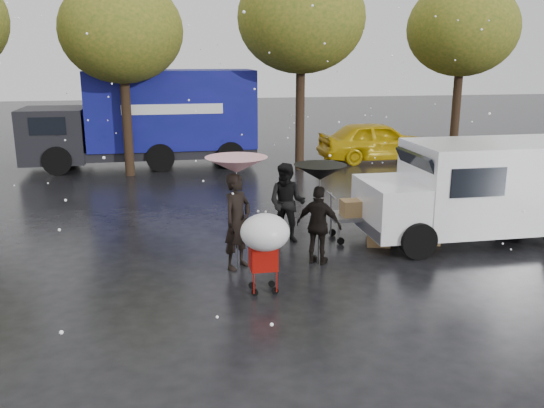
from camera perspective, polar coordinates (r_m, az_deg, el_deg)
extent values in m
plane|color=black|center=(11.08, 2.10, -6.87)|extent=(90.00, 90.00, 0.00)
imported|color=black|center=(11.09, -3.46, -1.73)|extent=(0.81, 0.80, 1.88)
imported|color=black|center=(12.65, 1.50, 0.10)|extent=(1.07, 0.99, 1.77)
imported|color=black|center=(11.37, 4.67, -2.12)|extent=(0.98, 0.85, 1.58)
cylinder|color=#4C4C4C|center=(11.07, -3.46, -1.32)|extent=(0.02, 0.02, 2.04)
cone|color=#CD5463|center=(10.83, -3.55, 3.89)|extent=(1.18, 1.18, 0.30)
sphere|color=#4C4C4C|center=(10.83, -3.55, 4.04)|extent=(0.06, 0.06, 0.06)
cylinder|color=#4C4C4C|center=(11.33, 4.68, -1.45)|extent=(0.02, 0.02, 1.86)
cone|color=black|center=(11.11, 4.78, 3.15)|extent=(1.02, 1.02, 0.30)
sphere|color=#4C4C4C|center=(11.11, 4.78, 3.30)|extent=(0.06, 0.06, 0.06)
cube|color=slate|center=(13.09, 8.97, -1.10)|extent=(1.50, 0.80, 0.08)
cylinder|color=slate|center=(12.79, 5.85, -0.20)|extent=(0.04, 0.04, 0.60)
cube|color=olive|center=(13.23, 10.30, 0.10)|extent=(0.55, 0.45, 0.40)
cube|color=olive|center=(12.84, 7.90, -0.37)|extent=(0.45, 0.40, 0.35)
cube|color=olive|center=(12.91, 10.55, 1.27)|extent=(0.40, 0.35, 0.28)
cube|color=tan|center=(13.08, 9.19, -0.67)|extent=(0.90, 0.55, 0.12)
cylinder|color=black|center=(12.75, 6.82, -3.66)|extent=(0.16, 0.05, 0.16)
cylinder|color=black|center=(13.33, 6.00, -2.82)|extent=(0.16, 0.05, 0.16)
cylinder|color=black|center=(13.15, 11.82, -3.30)|extent=(0.16, 0.05, 0.16)
cylinder|color=black|center=(13.71, 10.81, -2.50)|extent=(0.16, 0.05, 0.16)
cube|color=#AA0F09|center=(10.04, -0.87, -5.22)|extent=(0.47, 0.41, 0.45)
cylinder|color=#AA0F09|center=(9.74, -0.69, -3.54)|extent=(0.42, 0.02, 0.02)
cylinder|color=#4C4C4C|center=(9.76, -0.69, -3.93)|extent=(0.02, 0.02, 0.60)
ellipsoid|color=white|center=(9.70, -0.69, -2.81)|extent=(0.84, 0.84, 0.63)
cylinder|color=black|center=(10.08, -1.72, -8.74)|extent=(0.12, 0.04, 0.12)
cylinder|color=black|center=(10.37, -2.00, -8.05)|extent=(0.12, 0.04, 0.12)
cylinder|color=black|center=(10.14, 0.31, -8.59)|extent=(0.12, 0.04, 0.12)
cylinder|color=black|center=(10.43, -0.03, -7.91)|extent=(0.12, 0.04, 0.12)
cube|color=white|center=(13.74, 21.18, 1.84)|extent=(3.80, 2.00, 1.90)
cube|color=white|center=(12.74, 11.78, -0.27)|extent=(1.20, 1.95, 1.10)
cube|color=black|center=(12.77, 14.27, 3.54)|extent=(0.37, 1.70, 0.67)
cube|color=slate|center=(12.65, 9.38, -2.14)|extent=(0.12, 1.90, 0.25)
cylinder|color=black|center=(12.12, 14.24, -3.51)|extent=(0.76, 0.28, 0.76)
cylinder|color=black|center=(13.78, 10.96, -1.12)|extent=(0.76, 0.28, 0.76)
cylinder|color=black|center=(15.29, 22.55, -0.43)|extent=(0.76, 0.28, 0.76)
cube|color=#0B135D|center=(21.82, -9.88, 9.27)|extent=(6.00, 2.50, 2.80)
cube|color=black|center=(22.24, -20.72, 6.44)|extent=(2.20, 2.40, 1.90)
cube|color=black|center=(22.02, -12.31, 5.13)|extent=(8.00, 2.30, 0.35)
cube|color=white|center=(20.55, -9.82, 9.24)|extent=(3.50, 0.03, 0.35)
cylinder|color=black|center=(21.19, -20.51, 4.04)|extent=(1.00, 0.30, 1.00)
cylinder|color=black|center=(23.43, -19.62, 5.05)|extent=(1.00, 0.30, 1.00)
cylinder|color=black|center=(21.01, -4.15, 4.85)|extent=(1.00, 0.30, 1.00)
cylinder|color=black|center=(23.27, -4.81, 5.79)|extent=(1.00, 0.30, 1.00)
cube|color=olive|center=(12.78, 10.53, -3.08)|extent=(0.59, 0.53, 0.45)
cube|color=olive|center=(13.16, 15.26, -3.03)|extent=(0.55, 0.49, 0.36)
imported|color=gold|center=(22.90, 10.36, 6.16)|extent=(4.59, 1.94, 1.55)
cylinder|color=black|center=(20.16, -14.24, 9.02)|extent=(0.32, 0.32, 4.48)
ellipsoid|color=#365418|center=(20.09, -14.71, 16.30)|extent=(4.00, 4.00, 3.40)
cylinder|color=black|center=(20.68, 2.81, 10.16)|extent=(0.32, 0.32, 4.90)
ellipsoid|color=#365418|center=(20.65, 2.91, 17.93)|extent=(4.40, 4.40, 3.74)
cylinder|color=black|center=(22.84, 17.82, 9.56)|extent=(0.32, 0.32, 4.62)
ellipsoid|color=#365418|center=(22.79, 18.35, 16.17)|extent=(4.00, 4.00, 3.40)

